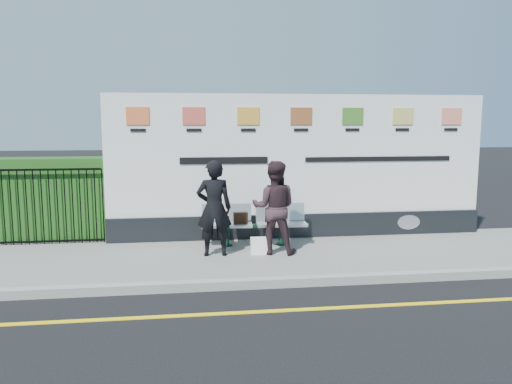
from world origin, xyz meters
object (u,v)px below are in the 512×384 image
(billboard, at_px, (300,176))
(bench, at_px, (254,234))
(woman_right, at_px, (274,207))
(woman_left, at_px, (214,208))

(billboard, xyz_separation_m, bench, (-1.05, -0.65, -1.08))
(bench, relative_size, woman_right, 1.20)
(billboard, xyz_separation_m, woman_right, (-0.76, -1.28, -0.44))
(bench, distance_m, woman_left, 1.24)
(billboard, height_order, woman_left, billboard)
(billboard, bearing_deg, bench, -148.20)
(bench, bearing_deg, woman_left, -138.64)
(bench, xyz_separation_m, woman_left, (-0.82, -0.65, 0.66))
(woman_right, bearing_deg, woman_left, 14.17)
(bench, bearing_deg, woman_right, -62.26)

